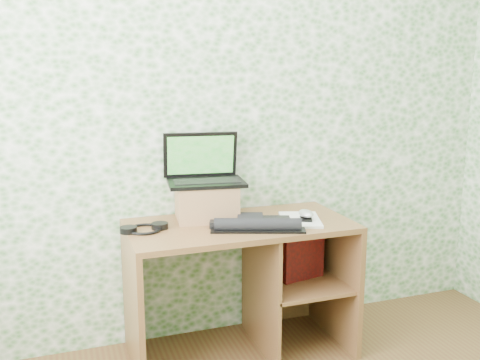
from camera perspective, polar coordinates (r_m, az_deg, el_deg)
name	(u,v)px	position (r m, az deg, el deg)	size (l,w,h in m)	color
wall_back	(222,116)	(3.06, -1.93, 6.86)	(3.50, 3.50, 0.00)	white
desk	(251,267)	(3.01, 1.23, -9.27)	(1.20, 0.60, 0.75)	brown
riser	(206,202)	(2.94, -3.61, -2.32)	(0.32, 0.27, 0.19)	#956543
laptop	(204,171)	(2.94, -3.88, 0.94)	(0.44, 0.34, 0.27)	black
keyboard	(254,223)	(2.79, 1.45, -4.65)	(0.49, 0.38, 0.07)	black
headphones	(144,228)	(2.78, -10.16, -5.11)	(0.25, 0.20, 0.03)	black
notepad	(300,220)	(2.93, 6.43, -4.24)	(0.21, 0.30, 0.01)	silver
mouse	(306,216)	(2.91, 7.05, -3.82)	(0.07, 0.12, 0.04)	silver
pen	(305,214)	(3.00, 6.99, -3.63)	(0.01, 0.01, 0.15)	black
red_box	(301,252)	(3.07, 6.55, -7.60)	(0.26, 0.08, 0.32)	maroon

